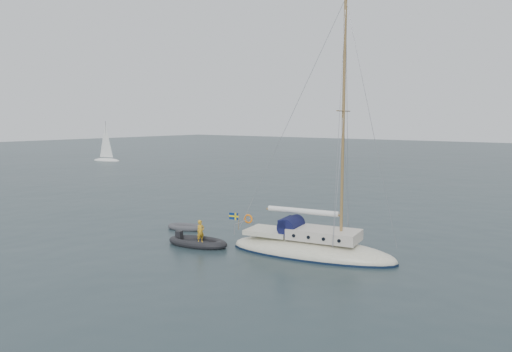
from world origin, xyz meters
The scene contains 5 objects.
ground centered at (0.00, 0.00, 0.00)m, with size 300.00×300.00×0.00m, color black.
sailboat centered at (1.29, 1.18, 1.11)m, with size 10.33×3.09×14.71m.
dinghy centered at (-9.14, 1.49, 0.17)m, with size 2.72×1.23×0.39m.
rib centered at (-5.38, -1.19, 0.25)m, with size 4.04×1.84×1.62m.
distant_yacht_a centered at (-61.02, 32.94, 3.28)m, with size 5.80×3.09×7.68m.
Camera 1 is at (15.57, -22.89, 7.79)m, focal length 35.00 mm.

